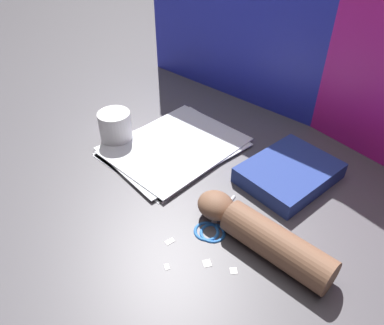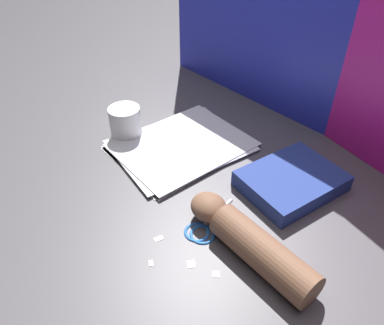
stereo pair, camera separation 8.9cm
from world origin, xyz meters
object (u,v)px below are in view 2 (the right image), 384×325
(hand_forearm, at_px, (250,242))
(mug, at_px, (125,122))
(paper_stack, at_px, (181,146))
(book_closed, at_px, (291,181))
(scissors, at_px, (204,226))

(hand_forearm, relative_size, mug, 3.47)
(paper_stack, xyz_separation_m, book_closed, (0.30, 0.11, 0.02))
(mug, bearing_deg, book_closed, 23.46)
(paper_stack, bearing_deg, mug, -149.03)
(scissors, bearing_deg, mug, 172.53)
(book_closed, distance_m, scissors, 0.25)
(hand_forearm, bearing_deg, mug, 176.77)
(book_closed, bearing_deg, mug, -156.54)
(hand_forearm, bearing_deg, paper_stack, 162.87)
(book_closed, relative_size, scissors, 1.53)
(book_closed, xyz_separation_m, hand_forearm, (0.07, -0.22, 0.01))
(paper_stack, height_order, hand_forearm, hand_forearm)
(paper_stack, xyz_separation_m, scissors, (0.26, -0.14, -0.00))
(paper_stack, relative_size, book_closed, 1.52)
(scissors, relative_size, hand_forearm, 0.51)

